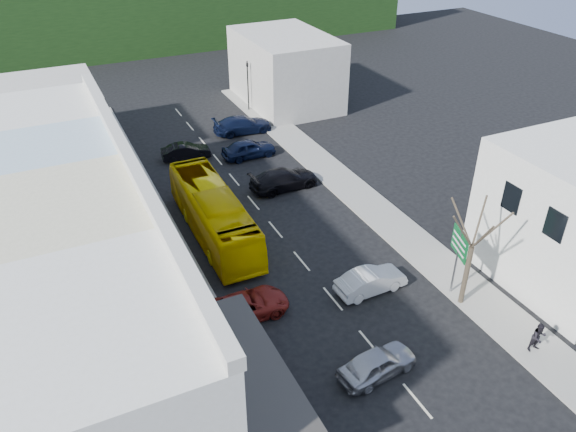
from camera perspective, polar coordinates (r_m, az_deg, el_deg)
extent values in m
plane|color=black|center=(32.45, 4.57, -8.37)|extent=(120.00, 120.00, 0.00)
cube|color=gray|center=(37.93, -12.94, -2.40)|extent=(3.00, 52.00, 0.15)
cube|color=gray|center=(42.72, 6.84, 2.38)|extent=(3.00, 52.00, 0.15)
cube|color=silver|center=(23.09, -16.87, -16.96)|extent=(7.00, 9.00, 8.00)
cube|color=#581319|center=(24.20, -6.66, -15.88)|extent=(1.30, 7.65, 0.08)
cube|color=beige|center=(29.56, -19.92, -5.23)|extent=(7.00, 8.00, 8.00)
cube|color=maroon|center=(30.44, -12.03, -4.87)|extent=(1.30, 6.80, 0.08)
cube|color=#A1BDD0|center=(35.54, -21.48, 1.02)|extent=(7.00, 6.00, 8.00)
cube|color=#195926|center=(36.27, -14.87, 1.18)|extent=(1.30, 5.10, 0.08)
cube|color=silver|center=(41.38, -22.52, 5.16)|extent=(7.00, 7.00, 8.00)
cube|color=#581319|center=(42.01, -16.77, 5.24)|extent=(1.30, 5.95, 0.08)
cube|color=#B7B2A8|center=(51.49, -22.91, 8.91)|extent=(8.00, 10.00, 6.00)
cube|color=#B7B2A8|center=(59.17, -0.28, 14.66)|extent=(8.00, 12.00, 7.00)
imported|color=#E5C000|center=(37.19, -7.58, 0.16)|extent=(2.63, 11.63, 3.10)
imported|color=#B2B2B7|center=(28.12, 9.05, -14.55)|extent=(4.60, 2.37, 1.40)
imported|color=silver|center=(32.82, 8.42, -6.54)|extent=(4.47, 1.97, 1.40)
imported|color=maroon|center=(30.92, -4.35, -9.04)|extent=(4.61, 1.93, 1.40)
imported|color=black|center=(42.88, -0.40, 3.69)|extent=(4.58, 2.05, 1.40)
imported|color=black|center=(47.89, -4.00, 6.76)|extent=(4.43, 1.86, 1.40)
imported|color=black|center=(48.26, -10.34, 6.51)|extent=(4.57, 2.28, 1.40)
imported|color=black|center=(52.75, -4.62, 9.15)|extent=(4.58, 2.06, 1.40)
imported|color=black|center=(30.16, -8.31, -9.83)|extent=(0.52, 0.67, 1.70)
imported|color=black|center=(31.22, 24.12, -11.17)|extent=(0.75, 0.53, 1.70)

